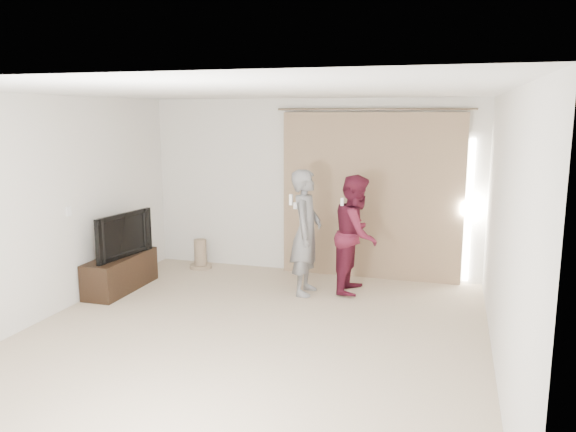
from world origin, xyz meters
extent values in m
plane|color=beige|center=(0.00, 0.00, 0.00)|extent=(5.50, 5.50, 0.00)
cube|color=silver|center=(0.00, 2.75, 1.30)|extent=(5.00, 0.04, 2.60)
cube|color=silver|center=(-2.50, 0.00, 1.30)|extent=(0.04, 5.50, 2.60)
cube|color=white|center=(-2.48, 0.40, 1.20)|extent=(0.02, 0.08, 0.12)
cube|color=white|center=(0.00, 0.00, 2.60)|extent=(5.00, 5.50, 0.01)
cube|color=tan|center=(0.90, 2.68, 1.20)|extent=(2.60, 0.10, 2.40)
cylinder|color=brown|center=(0.90, 2.68, 2.44)|extent=(2.80, 0.03, 0.03)
cube|color=white|center=(2.26, 2.72, 1.05)|extent=(0.08, 0.04, 2.00)
cube|color=black|center=(-2.27, 1.10, 0.24)|extent=(0.43, 1.24, 0.48)
imported|color=black|center=(-2.27, 1.10, 0.78)|extent=(0.29, 1.05, 0.60)
cylinder|color=tan|center=(-1.69, 2.40, 0.03)|extent=(0.34, 0.34, 0.06)
cylinder|color=tan|center=(-1.69, 2.40, 0.26)|extent=(0.19, 0.19, 0.40)
imported|color=slate|center=(0.20, 1.68, 0.83)|extent=(0.41, 0.62, 1.67)
cube|color=white|center=(0.02, 1.58, 1.28)|extent=(0.04, 0.04, 0.14)
cube|color=white|center=(0.02, 1.80, 1.17)|extent=(0.05, 0.05, 0.09)
imported|color=#5A162A|center=(0.82, 1.96, 0.79)|extent=(0.63, 0.79, 1.59)
cube|color=white|center=(0.64, 1.86, 1.22)|extent=(0.04, 0.04, 0.14)
cube|color=white|center=(0.64, 2.08, 1.11)|extent=(0.05, 0.05, 0.09)
camera|label=1|loc=(2.04, -5.33, 2.40)|focal=35.00mm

